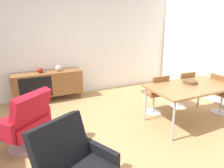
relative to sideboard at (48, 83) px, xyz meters
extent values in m
plane|color=tan|center=(0.45, -2.30, -0.44)|extent=(8.32, 8.32, 0.00)
cube|color=white|center=(0.45, 0.30, 0.96)|extent=(6.80, 0.12, 2.80)
cube|color=brown|center=(0.00, 0.00, 0.00)|extent=(1.60, 0.44, 0.56)
cube|color=black|center=(-0.30, -0.22, 0.00)|extent=(0.70, 0.01, 0.48)
cylinder|color=brown|center=(-0.74, -0.17, -0.36)|extent=(0.03, 0.03, 0.16)
cylinder|color=brown|center=(0.74, -0.17, -0.36)|extent=(0.03, 0.03, 0.16)
cylinder|color=brown|center=(-0.74, 0.17, -0.36)|extent=(0.03, 0.03, 0.16)
cylinder|color=brown|center=(0.74, 0.17, -0.36)|extent=(0.03, 0.03, 0.16)
ellipsoid|color=maroon|center=(-0.15, 0.00, 0.34)|extent=(0.14, 0.14, 0.13)
ellipsoid|color=beige|center=(0.27, 0.00, 0.35)|extent=(0.14, 0.14, 0.15)
cube|color=olive|center=(2.27, -2.26, 0.28)|extent=(1.60, 0.90, 0.04)
cylinder|color=#B7B7BC|center=(1.55, -2.65, -0.09)|extent=(0.04, 0.04, 0.70)
cylinder|color=#B7B7BC|center=(1.55, -1.87, -0.09)|extent=(0.04, 0.04, 0.70)
cylinder|color=#B7B7BC|center=(2.99, -1.87, -0.09)|extent=(0.04, 0.04, 0.70)
cylinder|color=brown|center=(2.34, -2.16, 0.33)|extent=(0.26, 0.26, 0.06)
cube|color=brown|center=(2.62, -1.64, 0.01)|extent=(0.41, 0.41, 0.05)
cube|color=brown|center=(2.61, -1.81, 0.23)|extent=(0.38, 0.10, 0.38)
cylinder|color=#B7B7BC|center=(2.62, -1.64, -0.23)|extent=(0.04, 0.04, 0.42)
cylinder|color=#B7B7BC|center=(2.62, -1.64, -0.43)|extent=(0.36, 0.36, 0.01)
cube|color=brown|center=(1.92, -1.64, 0.01)|extent=(0.41, 0.41, 0.05)
cube|color=brown|center=(1.91, -1.81, 0.23)|extent=(0.38, 0.10, 0.38)
cylinder|color=#B7B7BC|center=(1.92, -1.64, -0.23)|extent=(0.04, 0.04, 0.42)
cylinder|color=#B7B7BC|center=(1.92, -1.64, -0.43)|extent=(0.36, 0.36, 0.01)
cube|color=brown|center=(3.22, -2.26, 0.01)|extent=(0.42, 0.42, 0.05)
cube|color=brown|center=(3.04, -2.25, 0.23)|extent=(0.11, 0.38, 0.38)
cylinder|color=#B7B7BC|center=(3.22, -2.26, -0.23)|extent=(0.04, 0.04, 0.42)
cylinder|color=#B7B7BC|center=(3.22, -2.26, -0.43)|extent=(0.36, 0.36, 0.01)
cube|color=red|center=(-0.63, -1.80, -0.06)|extent=(0.82, 0.81, 0.20)
cube|color=red|center=(-0.48, -1.99, 0.25)|extent=(0.64, 0.59, 0.51)
cube|color=red|center=(-0.38, -1.59, 0.02)|extent=(0.36, 0.43, 0.28)
cube|color=red|center=(-0.89, -2.01, 0.02)|extent=(0.36, 0.43, 0.28)
cylinder|color=#B7B7BC|center=(-0.63, -1.80, -0.30)|extent=(0.06, 0.06, 0.28)
cylinder|color=#B7B7BC|center=(-0.63, -1.80, -0.43)|extent=(0.48, 0.48, 0.02)
cube|color=black|center=(-0.27, -3.00, 0.25)|extent=(0.66, 0.51, 0.51)
cube|color=black|center=(0.13, -3.07, 0.02)|extent=(0.28, 0.48, 0.28)
camera|label=1|loc=(-0.51, -4.75, 1.42)|focal=31.36mm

